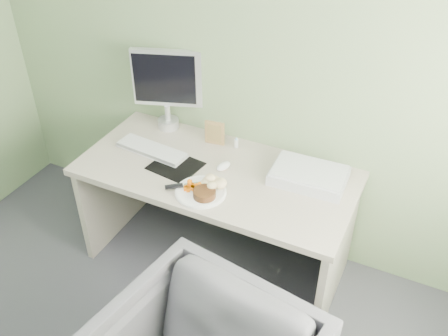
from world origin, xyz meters
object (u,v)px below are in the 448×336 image
at_px(monitor, 167,85).
at_px(desk, 216,195).
at_px(plate, 201,192).
at_px(scanner, 309,176).

bearing_deg(monitor, desk, -51.39).
relative_size(desk, monitor, 3.05).
height_order(plate, scanner, scanner).
relative_size(scanner, monitor, 0.78).
relative_size(plate, scanner, 0.68).
bearing_deg(monitor, plate, -65.07).
height_order(scanner, monitor, monitor).
distance_m(plate, scanner, 0.61).
distance_m(desk, monitor, 0.75).
distance_m(scanner, monitor, 1.05).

